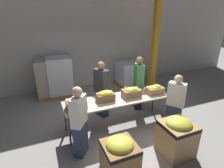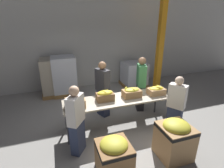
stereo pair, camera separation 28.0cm
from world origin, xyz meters
The scene contains 17 objects.
ground_plane centered at (0.00, 0.00, 0.00)m, with size 30.00×30.00×0.00m, color gray.
wall_back centered at (0.00, 3.31, 2.00)m, with size 16.00×0.08×4.00m.
sorting_table centered at (0.00, 0.00, 0.76)m, with size 2.81×0.78×0.82m.
banana_box_0 centered at (-1.11, -0.09, 0.95)m, with size 0.44×0.33×0.27m.
banana_box_1 centered at (-0.35, 0.03, 0.95)m, with size 0.43×0.28×0.28m.
banana_box_2 centered at (0.37, 0.01, 0.94)m, with size 0.47×0.31×0.26m.
banana_box_3 centered at (1.08, -0.05, 0.93)m, with size 0.45×0.34×0.24m.
volunteer_0 centered at (1.00, 0.69, 0.84)m, with size 0.35×0.50×1.69m.
volunteer_1 centered at (-1.16, -0.63, 0.77)m, with size 0.41×0.46×1.56m.
volunteer_2 centered at (-0.22, 0.71, 0.82)m, with size 0.37×0.49×1.66m.
volunteer_3 centered at (1.24, -0.70, 0.75)m, with size 0.39×0.45×1.51m.
donation_bin_0 centered at (-0.61, -1.40, 0.40)m, with size 0.61×0.61×0.75m.
donation_bin_1 centered at (0.72, -1.40, 0.45)m, with size 0.64×0.64×0.86m.
support_pillar centered at (2.40, 1.95, 2.00)m, with size 0.21×0.21×4.00m.
pallet_stack_0 centered at (1.69, 2.61, 0.50)m, with size 1.00×1.00×1.03m.
pallet_stack_1 centered at (-1.16, 2.71, 0.72)m, with size 0.93×0.93×1.45m.
pallet_stack_2 centered at (-1.55, 2.75, 0.69)m, with size 0.92×0.92×1.40m.
Camera 2 is at (-1.46, -3.80, 2.78)m, focal length 28.00 mm.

